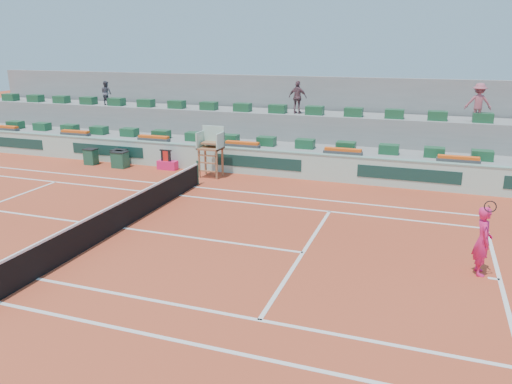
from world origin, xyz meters
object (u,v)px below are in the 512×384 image
player_bag (168,165)px  tennis_player (483,241)px  umpire_chair (211,145)px  drink_cooler_a (120,159)px

player_bag → tennis_player: bearing=-28.9°
player_bag → umpire_chair: 3.03m
player_bag → umpire_chair: size_ratio=0.42×
player_bag → umpire_chair: bearing=-10.4°
player_bag → tennis_player: tennis_player is taller
player_bag → drink_cooler_a: drink_cooler_a is taller
drink_cooler_a → umpire_chair: bearing=-0.5°
tennis_player → drink_cooler_a: bearing=156.2°
player_bag → umpire_chair: (2.68, -0.49, 1.32)m
umpire_chair → tennis_player: bearing=-32.6°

